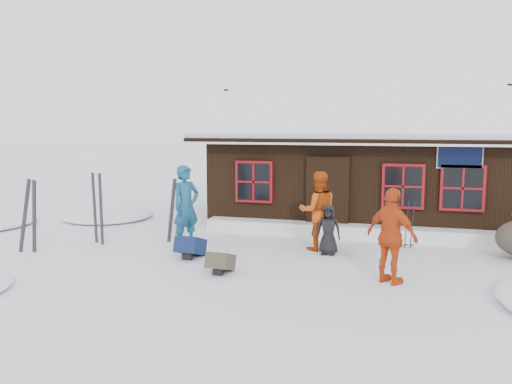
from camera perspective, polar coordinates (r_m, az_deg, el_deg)
ground at (r=11.24m, az=1.87°, el=-7.21°), size 120.00×120.00×0.00m
mountain_hut at (r=15.64m, az=11.54°, el=2.72°), size 8.90×6.09×4.42m
snow_drift at (r=13.14m, az=10.57°, el=-4.36°), size 7.60×0.60×0.35m
snow_mounds at (r=12.79m, az=11.10°, el=-5.51°), size 20.60×13.20×0.48m
skier_teal at (r=11.83m, az=-8.00°, el=-1.68°), size 0.76×0.85×1.96m
skier_orange_left at (r=11.60m, az=7.10°, el=-2.15°), size 1.08×0.96×1.84m
skier_orange_right at (r=9.40m, az=15.25°, el=-4.90°), size 1.10×0.94×1.77m
skier_crouched at (r=11.27m, az=8.27°, el=-4.28°), size 0.56×0.37×1.13m
ski_pair_left at (r=12.39m, az=-24.47°, el=-2.60°), size 0.65×0.20×1.74m
ski_pair_mid at (r=12.75m, az=-17.63°, el=-1.91°), size 0.39×0.21×1.79m
ski_pair_right at (r=12.48m, az=-9.01°, el=-2.20°), size 0.53×0.16×1.63m
ski_poles at (r=12.24m, az=17.13°, el=-3.68°), size 0.21×0.10×1.17m
backpack_blue at (r=11.07m, az=-7.49°, el=-6.56°), size 0.52×0.67×0.36m
backpack_olive at (r=9.90m, az=-4.07°, el=-8.35°), size 0.45×0.59×0.31m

